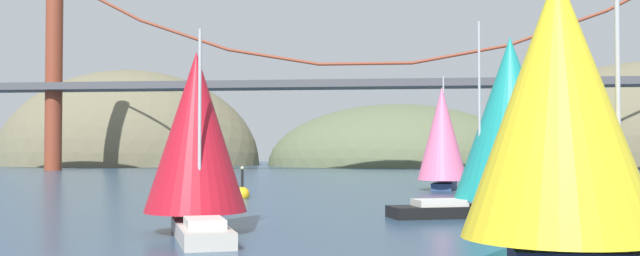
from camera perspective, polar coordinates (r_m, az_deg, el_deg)
The scene contains 8 objects.
headland_center at distance 154.50m, azimuth 6.17°, elevation -2.99°, with size 55.74×44.00×26.36m, color #5B6647.
headland_left at distance 165.84m, azimuth -15.06°, elevation -2.85°, with size 59.29×44.00×42.39m, color #6B664C.
suspension_bridge at distance 115.12m, azimuth 3.62°, elevation 3.96°, with size 140.63×6.00×32.95m.
sailboat_pink_spinnaker at distance 65.02m, azimuth 9.69°, elevation -0.63°, with size 5.04×8.30×10.35m.
sailboat_crimson_sail at distance 31.97m, azimuth -9.80°, elevation -0.75°, with size 6.00×8.78×8.79m.
sailboat_yellow_sail at distance 22.08m, azimuth 18.76°, elevation 1.29°, with size 9.14×5.78×9.45m.
sailboat_teal_sail at distance 41.12m, azimuth 14.78°, elevation 0.54°, with size 10.91×7.95×10.76m.
channel_buoy at distance 54.10m, azimuth -6.21°, elevation -5.19°, with size 1.10×1.10×2.64m.
Camera 1 is at (5.27, -19.46, 3.75)m, focal length 40.26 mm.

